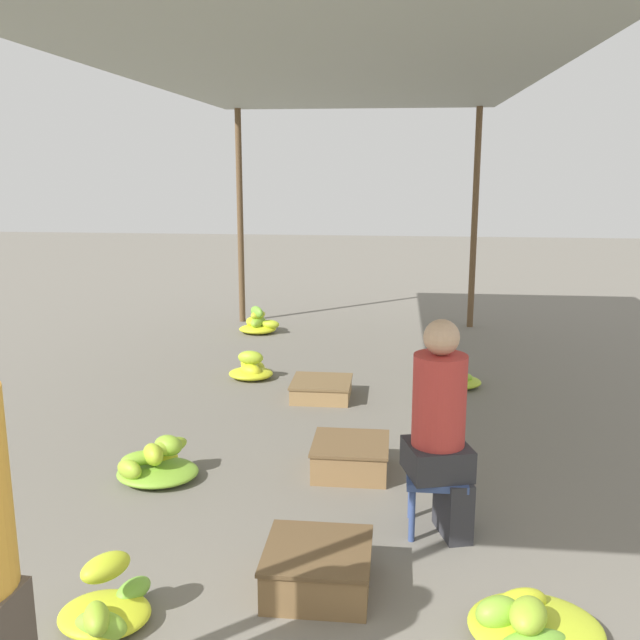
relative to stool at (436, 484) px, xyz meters
The scene contains 14 objects.
canopy_post_back_left 6.00m from the stool, 113.08° to the left, with size 0.08×0.08×2.77m, color brown.
canopy_post_back_right 5.58m from the stool, 82.46° to the left, with size 0.08×0.08×2.77m, color brown.
canopy_tarp 3.09m from the stool, 116.15° to the left, with size 3.43×8.00×0.04m, color #9EA399.
stool is the anchor object (origin of this frame).
vendor_seated 0.36m from the stool, 15.80° to the right, with size 0.42×0.42×1.25m.
banana_pile_left_0 1.91m from the stool, 164.48° to the left, with size 0.55×0.53×0.28m.
banana_pile_left_1 1.87m from the stool, 145.62° to the right, with size 0.43×0.51×0.33m.
banana_pile_left_2 3.32m from the stool, 120.13° to the left, with size 0.44×0.52×0.28m.
banana_pile_left_3 5.18m from the stool, 112.38° to the left, with size 0.53×0.43×0.34m.
banana_pile_right_0 1.03m from the stool, 68.67° to the right, with size 0.60×0.53×0.22m.
banana_pile_right_1 2.81m from the stool, 83.35° to the left, with size 0.47×0.50×0.22m.
crate_near 0.91m from the stool, 132.84° to the right, with size 0.53×0.53×0.22m.
crate_mid 2.50m from the stool, 111.35° to the left, with size 0.54×0.54×0.16m.
crate_far 0.94m from the stool, 125.75° to the left, with size 0.52×0.52×0.22m.
Camera 1 is at (0.54, -1.35, 2.07)m, focal length 40.00 mm.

